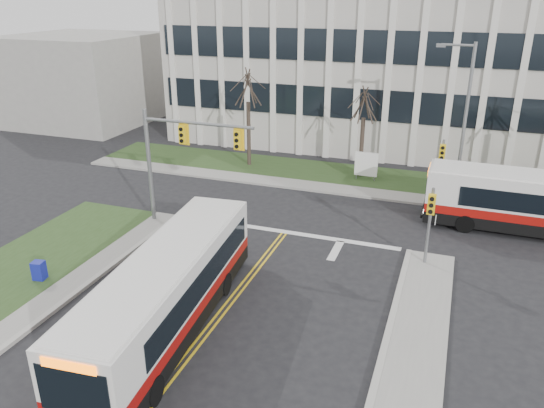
{
  "coord_description": "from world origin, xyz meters",
  "views": [
    {
      "loc": [
        7.86,
        -15.82,
        11.87
      ],
      "look_at": [
        -0.32,
        7.02,
        2.0
      ],
      "focal_mm": 35.0,
      "sensor_mm": 36.0,
      "label": 1
    }
  ],
  "objects": [
    {
      "name": "streetlight",
      "position": [
        8.03,
        16.2,
        5.19
      ],
      "size": [
        2.15,
        0.25,
        9.2
      ],
      "color": "slate",
      "rests_on": "ground"
    },
    {
      "name": "ground",
      "position": [
        0.0,
        0.0,
        0.0
      ],
      "size": [
        120.0,
        120.0,
        0.0
      ],
      "primitive_type": "plane",
      "color": "black",
      "rests_on": "ground"
    },
    {
      "name": "sidewalk_cross",
      "position": [
        5.0,
        15.2,
        0.07
      ],
      "size": [
        44.0,
        1.6,
        0.14
      ],
      "primitive_type": "cube",
      "color": "#9E9B93",
      "rests_on": "ground"
    },
    {
      "name": "tree_left",
      "position": [
        -6.0,
        18.0,
        5.51
      ],
      "size": [
        1.8,
        1.8,
        7.7
      ],
      "color": "#42352B",
      "rests_on": "ground"
    },
    {
      "name": "tree_mid",
      "position": [
        2.0,
        18.2,
        4.88
      ],
      "size": [
        1.8,
        1.8,
        6.82
      ],
      "color": "#42352B",
      "rests_on": "ground"
    },
    {
      "name": "building_lawn",
      "position": [
        5.0,
        18.0,
        0.06
      ],
      "size": [
        44.0,
        5.0,
        0.12
      ],
      "primitive_type": "cube",
      "color": "#2A421C",
      "rests_on": "ground"
    },
    {
      "name": "office_building",
      "position": [
        5.0,
        30.0,
        6.0
      ],
      "size": [
        40.0,
        16.0,
        12.0
      ],
      "primitive_type": "cube",
      "color": "beige",
      "rests_on": "ground"
    },
    {
      "name": "building_annex",
      "position": [
        -26.0,
        26.0,
        4.0
      ],
      "size": [
        12.0,
        12.0,
        8.0
      ],
      "primitive_type": "cube",
      "color": "#9E9B93",
      "rests_on": "ground"
    },
    {
      "name": "signal_pole_near",
      "position": [
        7.2,
        6.9,
        2.5
      ],
      "size": [
        0.34,
        0.39,
        3.8
      ],
      "color": "slate",
      "rests_on": "ground"
    },
    {
      "name": "bus_main",
      "position": [
        -1.33,
        -1.42,
        1.53
      ],
      "size": [
        3.48,
        11.68,
        3.07
      ],
      "primitive_type": null,
      "rotation": [
        0.0,
        0.0,
        0.09
      ],
      "color": "silver",
      "rests_on": "ground"
    },
    {
      "name": "signal_pole_far",
      "position": [
        7.2,
        15.4,
        2.5
      ],
      "size": [
        0.34,
        0.39,
        3.8
      ],
      "color": "slate",
      "rests_on": "ground"
    },
    {
      "name": "mast_arm_signal",
      "position": [
        -5.62,
        7.16,
        4.26
      ],
      "size": [
        6.11,
        0.38,
        6.2
      ],
      "color": "slate",
      "rests_on": "ground"
    },
    {
      "name": "directory_sign",
      "position": [
        2.5,
        17.5,
        1.17
      ],
      "size": [
        1.5,
        0.12,
        2.0
      ],
      "color": "slate",
      "rests_on": "ground"
    },
    {
      "name": "newspaper_box_blue",
      "position": [
        -8.49,
        -0.21,
        0.47
      ],
      "size": [
        0.57,
        0.53,
        0.95
      ],
      "primitive_type": "cube",
      "rotation": [
        0.0,
        0.0,
        0.17
      ],
      "color": "navy",
      "rests_on": "ground"
    }
  ]
}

